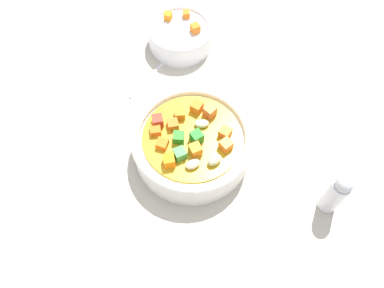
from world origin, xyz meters
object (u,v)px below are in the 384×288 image
at_px(side_bowl_small, 180,35).
at_px(pepper_shaker, 336,194).
at_px(soup_bowl_main, 192,143).
at_px(spoon, 125,101).

xyz_separation_m(side_bowl_small, pepper_shaker, (0.26, -0.29, 0.02)).
relative_size(soup_bowl_main, side_bowl_small, 1.54).
height_order(soup_bowl_main, spoon, soup_bowl_main).
height_order(spoon, side_bowl_small, side_bowl_small).
bearing_deg(spoon, side_bowl_small, -179.55).
distance_m(soup_bowl_main, spoon, 0.15).
relative_size(soup_bowl_main, spoon, 0.95).
distance_m(side_bowl_small, pepper_shaker, 0.39).
bearing_deg(pepper_shaker, spoon, 157.81).
bearing_deg(side_bowl_small, spoon, -115.59).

